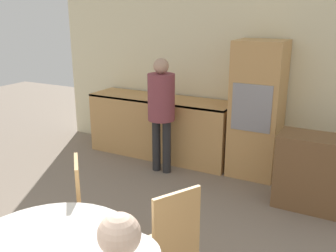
# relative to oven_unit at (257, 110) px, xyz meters

# --- Properties ---
(wall_back) EXTENTS (6.10, 0.05, 2.60)m
(wall_back) POSITION_rel_oven_unit_xyz_m (-0.36, 0.34, 0.40)
(wall_back) COLOR beige
(wall_back) RESTS_ON ground_plane
(kitchen_counter) EXTENTS (2.21, 0.60, 0.91)m
(kitchen_counter) POSITION_rel_oven_unit_xyz_m (-1.46, -0.01, -0.43)
(kitchen_counter) COLOR tan
(kitchen_counter) RESTS_ON ground_plane
(oven_unit) EXTENTS (0.63, 0.59, 1.80)m
(oven_unit) POSITION_rel_oven_unit_xyz_m (0.00, 0.00, 0.00)
(oven_unit) COLOR tan
(oven_unit) RESTS_ON ground_plane
(sideboard) EXTENTS (0.94, 0.45, 0.85)m
(sideboard) POSITION_rel_oven_unit_xyz_m (0.90, -0.60, -0.48)
(sideboard) COLOR brown
(sideboard) RESTS_ON ground_plane
(chair_far_left) EXTENTS (0.56, 0.56, 0.99)m
(chair_far_left) POSITION_rel_oven_unit_xyz_m (-0.83, -2.70, -0.35)
(chair_far_left) COLOR tan
(chair_far_left) RESTS_ON ground_plane
(chair_far_right) EXTENTS (0.54, 0.54, 0.99)m
(chair_far_right) POSITION_rel_oven_unit_xyz_m (0.12, -2.70, -0.35)
(chair_far_right) COLOR tan
(chair_far_right) RESTS_ON ground_plane
(person_standing) EXTENTS (0.36, 0.36, 1.57)m
(person_standing) POSITION_rel_oven_unit_xyz_m (-1.15, -0.53, 0.06)
(person_standing) COLOR #262628
(person_standing) RESTS_ON ground_plane
(bowl_near) EXTENTS (0.12, 0.12, 0.05)m
(bowl_near) POSITION_rel_oven_unit_xyz_m (-0.01, -3.09, -0.10)
(bowl_near) COLOR silver
(bowl_near) RESTS_ON dining_table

